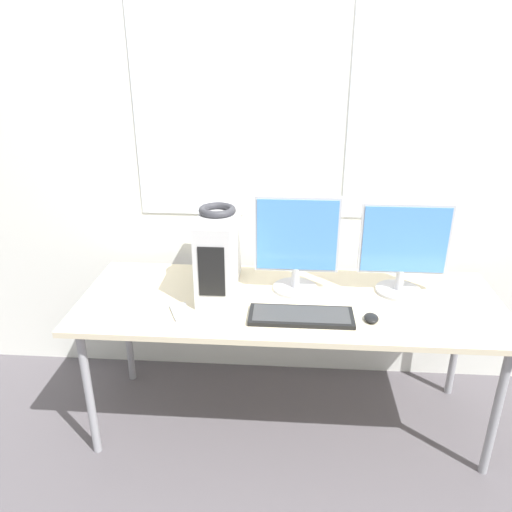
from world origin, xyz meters
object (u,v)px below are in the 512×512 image
at_px(monitor_main, 297,243).
at_px(cell_phone, 181,312).
at_px(headphones, 217,210).
at_px(mouse, 371,318).
at_px(monitor_right_near, 404,248).
at_px(pc_tower, 219,252).
at_px(keyboard, 301,316).

bearing_deg(monitor_main, cell_phone, -152.45).
distance_m(headphones, mouse, 0.86).
height_order(headphones, monitor_right_near, monitor_right_near).
xyz_separation_m(monitor_right_near, cell_phone, (-1.04, -0.28, -0.23)).
xyz_separation_m(pc_tower, monitor_right_near, (0.89, 0.03, 0.04)).
height_order(headphones, mouse, headphones).
distance_m(monitor_main, mouse, 0.50).
xyz_separation_m(keyboard, cell_phone, (-0.55, 0.01, -0.01)).
relative_size(monitor_main, cell_phone, 2.84).
bearing_deg(headphones, monitor_main, 2.32).
xyz_separation_m(pc_tower, monitor_main, (0.38, 0.02, 0.05)).
bearing_deg(mouse, monitor_right_near, 59.14).
height_order(headphones, monitor_main, monitor_main).
xyz_separation_m(monitor_right_near, mouse, (-0.17, -0.29, -0.22)).
distance_m(mouse, cell_phone, 0.86).
relative_size(pc_tower, monitor_main, 0.95).
distance_m(headphones, monitor_right_near, 0.91).
xyz_separation_m(monitor_main, keyboard, (0.03, -0.28, -0.24)).
bearing_deg(monitor_main, monitor_right_near, 1.12).
bearing_deg(mouse, cell_phone, 179.58).
distance_m(monitor_right_near, mouse, 0.41).
xyz_separation_m(pc_tower, headphones, (0.00, 0.00, 0.22)).
bearing_deg(keyboard, pc_tower, 146.84).
relative_size(pc_tower, cell_phone, 2.69).
bearing_deg(pc_tower, headphones, 90.00).
bearing_deg(keyboard, headphones, 146.76).
distance_m(pc_tower, headphones, 0.22).
bearing_deg(monitor_right_near, headphones, -178.37).
distance_m(monitor_main, monitor_right_near, 0.51).
bearing_deg(mouse, keyboard, -179.81).
xyz_separation_m(monitor_main, cell_phone, (-0.53, -0.27, -0.25)).
bearing_deg(cell_phone, monitor_right_near, -9.24).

